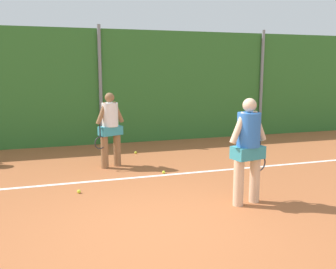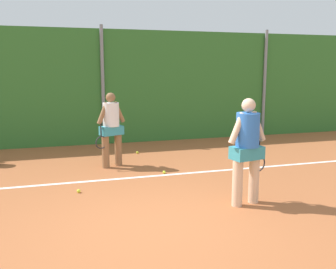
% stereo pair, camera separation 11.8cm
% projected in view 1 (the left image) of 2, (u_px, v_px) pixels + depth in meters
% --- Properties ---
extents(ground_plane, '(27.73, 27.73, 0.00)m').
position_uv_depth(ground_plane, '(132.00, 188.00, 6.91)').
color(ground_plane, '#A85B33').
extents(hedge_fence_backdrop, '(18.03, 0.25, 3.29)m').
position_uv_depth(hedge_fence_backdrop, '(100.00, 88.00, 10.76)').
color(hedge_fence_backdrop, '#33702D').
rests_on(hedge_fence_backdrop, ground_plane).
extents(fence_post_center, '(0.10, 0.10, 3.40)m').
position_uv_depth(fence_post_center, '(100.00, 86.00, 10.59)').
color(fence_post_center, gray).
rests_on(fence_post_center, ground_plane).
extents(fence_post_right, '(0.10, 0.10, 3.40)m').
position_uv_depth(fence_post_right, '(261.00, 84.00, 12.11)').
color(fence_post_right, gray).
rests_on(fence_post_right, ground_plane).
extents(court_baseline_paint, '(13.17, 0.10, 0.01)m').
position_uv_depth(court_baseline_paint, '(126.00, 178.00, 7.49)').
color(court_baseline_paint, white).
rests_on(court_baseline_paint, ground_plane).
extents(player_foreground_near, '(0.78, 0.39, 1.73)m').
position_uv_depth(player_foreground_near, '(248.00, 146.00, 5.94)').
color(player_foreground_near, beige).
rests_on(player_foreground_near, ground_plane).
extents(player_midcourt, '(0.71, 0.45, 1.66)m').
position_uv_depth(player_midcourt, '(110.00, 126.00, 8.23)').
color(player_midcourt, '#8C603D').
rests_on(player_midcourt, ground_plane).
extents(tennis_ball_2, '(0.07, 0.07, 0.07)m').
position_uv_depth(tennis_ball_2, '(136.00, 153.00, 9.67)').
color(tennis_ball_2, '#CCDB33').
rests_on(tennis_ball_2, ground_plane).
extents(tennis_ball_3, '(0.07, 0.07, 0.07)m').
position_uv_depth(tennis_ball_3, '(164.00, 172.00, 7.83)').
color(tennis_ball_3, '#CCDB33').
rests_on(tennis_ball_3, ground_plane).
extents(tennis_ball_4, '(0.07, 0.07, 0.07)m').
position_uv_depth(tennis_ball_4, '(79.00, 191.00, 6.60)').
color(tennis_ball_4, '#CCDB33').
rests_on(tennis_ball_4, ground_plane).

